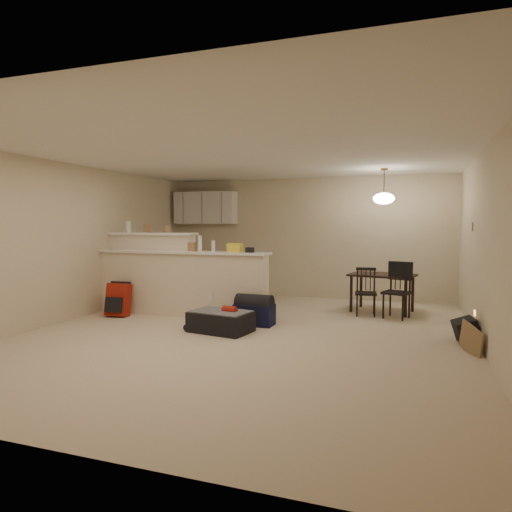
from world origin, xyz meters
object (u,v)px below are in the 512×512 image
at_px(dining_chair_near, 366,292).
at_px(black_daypack, 467,332).
at_px(red_backpack, 118,300).
at_px(dining_chair_far, 397,291).
at_px(suitcase, 221,322).
at_px(navy_duffel, 254,314).
at_px(pendant_lamp, 384,198).
at_px(dining_table, 382,279).

distance_m(dining_chair_near, black_daypack, 2.05).
bearing_deg(red_backpack, dining_chair_near, 13.82).
bearing_deg(dining_chair_far, dining_chair_near, -171.63).
height_order(dining_chair_far, red_backpack, dining_chair_far).
distance_m(suitcase, black_daypack, 3.28).
bearing_deg(dining_chair_far, navy_duffel, -130.62).
bearing_deg(navy_duffel, dining_chair_far, 32.28).
height_order(pendant_lamp, dining_chair_near, pendant_lamp).
relative_size(navy_duffel, black_daypack, 1.63).
height_order(dining_chair_near, dining_chair_far, dining_chair_far).
distance_m(suitcase, red_backpack, 2.13).
bearing_deg(suitcase, navy_duffel, 71.51).
height_order(pendant_lamp, black_daypack, pendant_lamp).
distance_m(red_backpack, navy_duffel, 2.38).
bearing_deg(black_daypack, dining_chair_far, 25.09).
height_order(red_backpack, black_daypack, red_backpack).
xyz_separation_m(dining_chair_far, suitcase, (-2.33, -1.80, -0.31)).
relative_size(pendant_lamp, dining_chair_far, 0.69).
height_order(red_backpack, navy_duffel, red_backpack).
bearing_deg(dining_chair_far, red_backpack, -144.93).
bearing_deg(pendant_lamp, navy_duffel, -135.59).
relative_size(red_backpack, black_daypack, 1.50).
bearing_deg(navy_duffel, red_backpack, -176.27).
distance_m(dining_chair_near, red_backpack, 4.16).
xyz_separation_m(dining_chair_near, red_backpack, (-3.91, -1.41, -0.13)).
bearing_deg(dining_chair_near, pendant_lamp, 53.96).
bearing_deg(black_daypack, dining_chair_near, 35.42).
bearing_deg(dining_chair_far, suitcase, -124.11).
relative_size(dining_chair_near, navy_duffel, 1.35).
distance_m(pendant_lamp, navy_duffel, 3.07).
relative_size(dining_chair_far, red_backpack, 1.66).
height_order(navy_duffel, black_daypack, navy_duffel).
xyz_separation_m(pendant_lamp, red_backpack, (-4.14, -1.83, -1.72)).
distance_m(pendant_lamp, black_daypack, 2.88).
xyz_separation_m(pendant_lamp, black_daypack, (1.18, -1.89, -1.83)).
xyz_separation_m(red_backpack, black_daypack, (5.32, -0.05, -0.11)).
relative_size(dining_chair_far, suitcase, 1.07).
height_order(dining_table, dining_chair_far, dining_chair_far).
distance_m(dining_table, dining_chair_near, 0.52).
relative_size(pendant_lamp, black_daypack, 1.71).
distance_m(dining_chair_near, navy_duffel, 2.03).
bearing_deg(pendant_lamp, dining_chair_near, -119.26).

